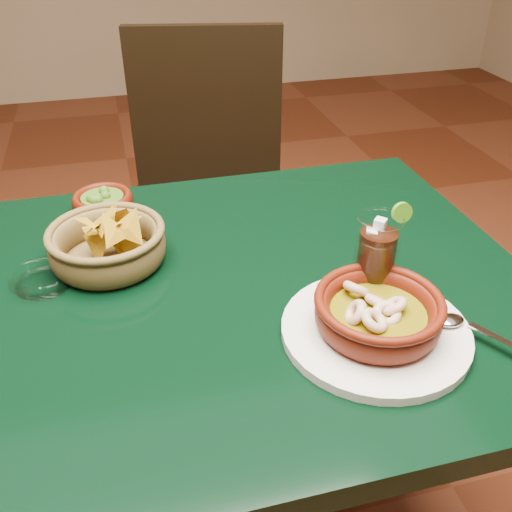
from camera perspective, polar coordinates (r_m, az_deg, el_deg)
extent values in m
cube|color=black|center=(0.94, -8.66, -4.64)|extent=(1.20, 0.80, 0.04)
cylinder|color=black|center=(1.55, 11.03, -4.96)|extent=(0.06, 0.06, 0.71)
cube|color=black|center=(1.62, -4.70, 3.02)|extent=(0.54, 0.54, 0.04)
cylinder|color=black|center=(1.62, -11.37, -8.21)|extent=(0.04, 0.04, 0.49)
cylinder|color=black|center=(1.61, 2.63, -7.85)|extent=(0.04, 0.04, 0.49)
cylinder|color=black|center=(1.93, -10.09, -0.53)|extent=(0.04, 0.04, 0.49)
cylinder|color=black|center=(1.92, 1.54, -0.18)|extent=(0.04, 0.04, 0.49)
cube|color=black|center=(1.70, -5.01, 14.16)|extent=(0.43, 0.12, 0.48)
cylinder|color=silver|center=(0.85, 11.83, -7.38)|extent=(0.27, 0.27, 0.01)
cylinder|color=#460F05|center=(0.84, 11.92, -6.79)|extent=(0.16, 0.16, 0.01)
torus|color=#460F05|center=(0.83, 12.09, -5.67)|extent=(0.20, 0.20, 0.04)
torus|color=#460F05|center=(0.81, 12.26, -4.46)|extent=(0.18, 0.18, 0.01)
cylinder|color=#5E5507|center=(0.83, 12.09, -5.62)|extent=(0.14, 0.14, 0.01)
torus|color=#CEB094|center=(0.83, 13.56, -4.87)|extent=(0.05, 0.05, 0.04)
torus|color=#CEB094|center=(0.84, 12.08, -4.54)|extent=(0.05, 0.05, 0.04)
torus|color=#CEB094|center=(0.85, 9.96, -3.25)|extent=(0.06, 0.06, 0.04)
torus|color=#CEB094|center=(0.80, 9.89, -5.60)|extent=(0.05, 0.06, 0.05)
torus|color=#CEB094|center=(0.79, 11.75, -6.33)|extent=(0.05, 0.05, 0.04)
torus|color=#CEB094|center=(0.81, 12.94, -5.65)|extent=(0.06, 0.06, 0.03)
cube|color=silver|center=(0.87, 23.85, -8.00)|extent=(0.06, 0.11, 0.00)
ellipsoid|color=silver|center=(0.87, 18.81, -6.10)|extent=(0.04, 0.03, 0.01)
cylinder|color=brown|center=(1.02, -14.39, -0.39)|extent=(0.17, 0.17, 0.01)
torus|color=brown|center=(1.00, -14.61, 0.95)|extent=(0.23, 0.23, 0.06)
torus|color=brown|center=(0.99, -14.84, 2.39)|extent=(0.20, 0.20, 0.01)
cone|color=#AC8015|center=(1.01, -12.86, 3.03)|extent=(0.07, 0.09, 0.07)
cone|color=#AC8015|center=(1.00, -13.29, 3.80)|extent=(0.09, 0.05, 0.09)
cone|color=#AC8015|center=(1.01, -12.61, 2.39)|extent=(0.06, 0.09, 0.09)
cone|color=#AC8015|center=(1.01, -15.68, 2.24)|extent=(0.09, 0.07, 0.06)
cone|color=#AC8015|center=(0.96, -15.14, 3.36)|extent=(0.07, 0.09, 0.06)
cone|color=#AC8015|center=(0.97, -16.30, 3.21)|extent=(0.08, 0.10, 0.06)
cone|color=#AC8015|center=(0.98, -15.83, 2.84)|extent=(0.07, 0.08, 0.07)
cone|color=#AC8015|center=(0.97, -13.21, 2.91)|extent=(0.08, 0.06, 0.08)
cone|color=#AC8015|center=(0.98, -14.60, 3.34)|extent=(0.07, 0.10, 0.08)
cone|color=#AC8015|center=(1.03, -14.01, 2.98)|extent=(0.02, 0.10, 0.10)
cone|color=#AC8015|center=(0.95, -12.63, 2.73)|extent=(0.10, 0.05, 0.09)
cone|color=#AC8015|center=(1.02, -13.13, 2.14)|extent=(0.08, 0.06, 0.08)
cone|color=#AC8015|center=(0.99, -13.80, 1.42)|extent=(0.04, 0.10, 0.09)
cone|color=#AC8015|center=(0.99, -15.66, 0.99)|extent=(0.07, 0.08, 0.10)
cone|color=#AC8015|center=(0.94, -13.97, 2.41)|extent=(0.08, 0.09, 0.07)
cone|color=#AC8015|center=(0.97, -12.36, 1.24)|extent=(0.07, 0.06, 0.07)
cylinder|color=#460F05|center=(1.18, -14.93, 4.42)|extent=(0.10, 0.10, 0.01)
torus|color=#460F05|center=(1.17, -15.07, 5.28)|extent=(0.14, 0.14, 0.04)
cylinder|color=#274E10|center=(1.17, -15.12, 5.57)|extent=(0.08, 0.08, 0.01)
sphere|color=#274E10|center=(1.18, -14.96, 6.31)|extent=(0.02, 0.02, 0.02)
sphere|color=#274E10|center=(1.16, -14.82, 5.84)|extent=(0.02, 0.02, 0.02)
sphere|color=#274E10|center=(1.15, -15.53, 5.42)|extent=(0.02, 0.02, 0.02)
sphere|color=#274E10|center=(1.15, -15.89, 5.37)|extent=(0.02, 0.02, 0.02)
sphere|color=#274E10|center=(1.15, -16.13, 5.50)|extent=(0.02, 0.02, 0.02)
cylinder|color=white|center=(0.92, 11.42, -3.83)|extent=(0.07, 0.07, 0.01)
torus|color=white|center=(0.88, 11.90, -0.27)|extent=(0.14, 0.14, 0.08)
cylinder|color=black|center=(0.89, 11.82, -0.89)|extent=(0.06, 0.06, 0.11)
cube|color=silver|center=(0.88, 12.03, 1.38)|extent=(0.02, 0.02, 0.02)
cube|color=silver|center=(0.87, 12.31, 3.14)|extent=(0.02, 0.02, 0.02)
cube|color=silver|center=(0.86, 11.38, 2.06)|extent=(0.02, 0.02, 0.02)
torus|color=white|center=(0.85, 12.44, 3.66)|extent=(0.07, 0.07, 0.00)
cylinder|color=#408916|center=(0.86, 14.39, 4.24)|extent=(0.03, 0.01, 0.03)
cylinder|color=white|center=(0.99, -20.45, -2.48)|extent=(0.09, 0.09, 0.01)
torus|color=white|center=(0.99, -20.56, -2.01)|extent=(0.11, 0.11, 0.03)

